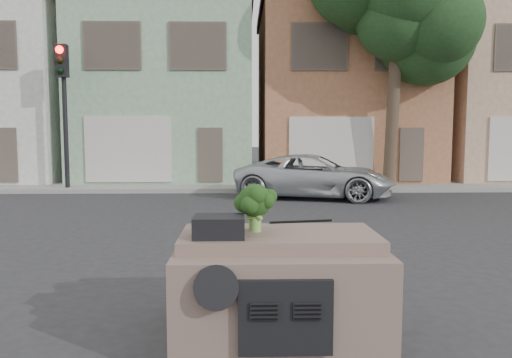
{
  "coord_description": "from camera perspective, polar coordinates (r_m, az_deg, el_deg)",
  "views": [
    {
      "loc": [
        -0.36,
        -7.98,
        2.11
      ],
      "look_at": [
        -0.13,
        0.5,
        1.3
      ],
      "focal_mm": 35.0,
      "sensor_mm": 36.0,
      "label": 1
    }
  ],
  "objects": [
    {
      "name": "instrument_hump",
      "position": [
        4.72,
        -4.24,
        -5.44
      ],
      "size": [
        0.48,
        0.38,
        0.2
      ],
      "primitive_type": "cube",
      "color": "black",
      "rests_on": "car_dashboard"
    },
    {
      "name": "townhouse_mint",
      "position": [
        22.76,
        -9.64,
        9.58
      ],
      "size": [
        7.2,
        8.2,
        7.55
      ],
      "primitive_type": "cube",
      "color": "#8EB691",
      "rests_on": "ground"
    },
    {
      "name": "townhouse_white",
      "position": [
        24.92,
        -27.18,
        8.69
      ],
      "size": [
        7.2,
        8.2,
        7.55
      ],
      "primitive_type": "cube",
      "color": "silver",
      "rests_on": "ground"
    },
    {
      "name": "ground_plane",
      "position": [
        8.26,
        0.99,
        -9.34
      ],
      "size": [
        120.0,
        120.0,
        0.0
      ],
      "primitive_type": "plane",
      "color": "#303033",
      "rests_on": "ground"
    },
    {
      "name": "townhouse_beige",
      "position": [
        25.47,
        26.5,
        8.64
      ],
      "size": [
        7.2,
        8.2,
        7.55
      ],
      "primitive_type": "cube",
      "color": "tan",
      "rests_on": "ground"
    },
    {
      "name": "silver_pickup",
      "position": [
        16.05,
        6.67,
        -2.13
      ],
      "size": [
        5.41,
        3.52,
        1.38
      ],
      "primitive_type": "imported",
      "rotation": [
        0.0,
        0.0,
        1.31
      ],
      "color": "silver",
      "rests_on": "ground"
    },
    {
      "name": "sidewalk",
      "position": [
        18.59,
        -0.46,
        -0.82
      ],
      "size": [
        40.0,
        3.0,
        0.15
      ],
      "primitive_type": "cube",
      "color": "gray",
      "rests_on": "ground"
    },
    {
      "name": "car_dashboard",
      "position": [
        5.23,
        2.5,
        -11.81
      ],
      "size": [
        2.0,
        1.8,
        1.12
      ],
      "primitive_type": "cube",
      "color": "#7B6256",
      "rests_on": "ground"
    },
    {
      "name": "wiper_arm",
      "position": [
        5.48,
        5.17,
        -4.85
      ],
      "size": [
        0.69,
        0.15,
        0.02
      ],
      "primitive_type": "cube",
      "rotation": [
        0.0,
        0.0,
        0.17
      ],
      "color": "black",
      "rests_on": "car_dashboard"
    },
    {
      "name": "broccoli",
      "position": [
        4.94,
        -0.11,
        -3.25
      ],
      "size": [
        0.42,
        0.42,
        0.49
      ],
      "primitive_type": "cube",
      "rotation": [
        0.0,
        0.0,
        3.09
      ],
      "color": "#193712",
      "rests_on": "car_dashboard"
    },
    {
      "name": "traffic_signal",
      "position": [
        18.53,
        -21.07,
        6.46
      ],
      "size": [
        0.4,
        0.4,
        5.1
      ],
      "primitive_type": "cube",
      "color": "black",
      "rests_on": "ground"
    },
    {
      "name": "townhouse_tan",
      "position": [
        22.96,
        9.5,
        9.54
      ],
      "size": [
        7.2,
        8.2,
        7.55
      ],
      "primitive_type": "cube",
      "color": "#AB6D4A",
      "rests_on": "ground"
    },
    {
      "name": "tree_near",
      "position": [
        18.69,
        15.43,
        11.84
      ],
      "size": [
        4.4,
        4.0,
        8.5
      ],
      "primitive_type": "cube",
      "color": "#1F401D",
      "rests_on": "ground"
    }
  ]
}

